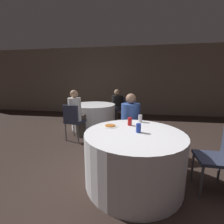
{
  "coord_description": "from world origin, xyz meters",
  "views": [
    {
      "loc": [
        0.15,
        -1.87,
        1.4
      ],
      "look_at": [
        -0.28,
        0.89,
        0.82
      ],
      "focal_mm": 24.0,
      "sensor_mm": 36.0,
      "label": 1
    }
  ],
  "objects_px": {
    "table_far": "(94,116)",
    "person_blue_shirt": "(131,122)",
    "person_white_shirt": "(77,115)",
    "table_near": "(134,157)",
    "soda_can_red": "(130,121)",
    "person_black_shirt": "(116,105)",
    "chair_far_northeast": "(119,107)",
    "pizza_plate_near": "(110,126)",
    "chair_far_south": "(73,119)",
    "chair_near_north": "(130,124)",
    "soda_can_blue": "(138,128)",
    "chair_near_east": "(222,153)",
    "soda_can_silver": "(140,118)"
  },
  "relations": [
    {
      "from": "pizza_plate_near",
      "to": "soda_can_silver",
      "type": "xyz_separation_m",
      "value": [
        0.46,
        0.32,
        0.05
      ]
    },
    {
      "from": "person_black_shirt",
      "to": "table_near",
      "type": "bearing_deg",
      "value": 142.13
    },
    {
      "from": "soda_can_blue",
      "to": "chair_near_east",
      "type": "bearing_deg",
      "value": -3.21
    },
    {
      "from": "pizza_plate_near",
      "to": "soda_can_silver",
      "type": "bearing_deg",
      "value": 34.83
    },
    {
      "from": "soda_can_blue",
      "to": "chair_far_northeast",
      "type": "bearing_deg",
      "value": 101.02
    },
    {
      "from": "chair_near_north",
      "to": "pizza_plate_near",
      "type": "xyz_separation_m",
      "value": [
        -0.28,
        -0.85,
        0.2
      ]
    },
    {
      "from": "chair_near_north",
      "to": "soda_can_silver",
      "type": "bearing_deg",
      "value": 104.04
    },
    {
      "from": "person_blue_shirt",
      "to": "soda_can_silver",
      "type": "relative_size",
      "value": 9.57
    },
    {
      "from": "chair_far_northeast",
      "to": "chair_near_east",
      "type": "bearing_deg",
      "value": 157.08
    },
    {
      "from": "table_near",
      "to": "pizza_plate_near",
      "type": "relative_size",
      "value": 5.55
    },
    {
      "from": "chair_near_north",
      "to": "chair_far_south",
      "type": "distance_m",
      "value": 1.36
    },
    {
      "from": "table_far",
      "to": "table_near",
      "type": "bearing_deg",
      "value": -62.01
    },
    {
      "from": "soda_can_red",
      "to": "soda_can_silver",
      "type": "relative_size",
      "value": 1.0
    },
    {
      "from": "chair_far_northeast",
      "to": "pizza_plate_near",
      "type": "height_order",
      "value": "chair_far_northeast"
    },
    {
      "from": "chair_far_south",
      "to": "chair_far_northeast",
      "type": "bearing_deg",
      "value": 75.38
    },
    {
      "from": "table_far",
      "to": "person_black_shirt",
      "type": "relative_size",
      "value": 1.15
    },
    {
      "from": "chair_near_east",
      "to": "chair_near_north",
      "type": "relative_size",
      "value": 1.0
    },
    {
      "from": "chair_near_east",
      "to": "chair_far_northeast",
      "type": "bearing_deg",
      "value": 29.79
    },
    {
      "from": "table_near",
      "to": "soda_can_red",
      "type": "bearing_deg",
      "value": 103.31
    },
    {
      "from": "table_near",
      "to": "pizza_plate_near",
      "type": "bearing_deg",
      "value": 148.66
    },
    {
      "from": "person_white_shirt",
      "to": "table_near",
      "type": "bearing_deg",
      "value": -35.17
    },
    {
      "from": "person_black_shirt",
      "to": "soda_can_red",
      "type": "distance_m",
      "value": 2.78
    },
    {
      "from": "chair_near_north",
      "to": "chair_far_northeast",
      "type": "xyz_separation_m",
      "value": [
        -0.46,
        2.07,
        0.0
      ]
    },
    {
      "from": "person_black_shirt",
      "to": "soda_can_blue",
      "type": "bearing_deg",
      "value": 143.12
    },
    {
      "from": "table_near",
      "to": "person_blue_shirt",
      "type": "relative_size",
      "value": 1.16
    },
    {
      "from": "chair_far_northeast",
      "to": "person_white_shirt",
      "type": "distance_m",
      "value": 1.9
    },
    {
      "from": "table_far",
      "to": "person_white_shirt",
      "type": "xyz_separation_m",
      "value": [
        -0.17,
        -0.88,
        0.23
      ]
    },
    {
      "from": "chair_near_north",
      "to": "chair_far_northeast",
      "type": "height_order",
      "value": "same"
    },
    {
      "from": "soda_can_red",
      "to": "soda_can_silver",
      "type": "bearing_deg",
      "value": 53.26
    },
    {
      "from": "person_white_shirt",
      "to": "soda_can_blue",
      "type": "distance_m",
      "value": 2.06
    },
    {
      "from": "table_far",
      "to": "person_black_shirt",
      "type": "bearing_deg",
      "value": 50.09
    },
    {
      "from": "person_white_shirt",
      "to": "soda_can_blue",
      "type": "relative_size",
      "value": 9.85
    },
    {
      "from": "pizza_plate_near",
      "to": "table_near",
      "type": "bearing_deg",
      "value": -31.34
    },
    {
      "from": "person_white_shirt",
      "to": "person_black_shirt",
      "type": "height_order",
      "value": "person_white_shirt"
    },
    {
      "from": "chair_far_south",
      "to": "chair_near_north",
      "type": "bearing_deg",
      "value": 1.86
    },
    {
      "from": "soda_can_blue",
      "to": "chair_far_south",
      "type": "bearing_deg",
      "value": 139.33
    },
    {
      "from": "chair_far_northeast",
      "to": "table_far",
      "type": "bearing_deg",
      "value": 90.0
    },
    {
      "from": "soda_can_red",
      "to": "table_far",
      "type": "bearing_deg",
      "value": 120.06
    },
    {
      "from": "soda_can_red",
      "to": "soda_can_blue",
      "type": "bearing_deg",
      "value": -67.56
    },
    {
      "from": "soda_can_silver",
      "to": "person_blue_shirt",
      "type": "bearing_deg",
      "value": 113.92
    },
    {
      "from": "soda_can_silver",
      "to": "person_black_shirt",
      "type": "bearing_deg",
      "value": 106.73
    },
    {
      "from": "table_near",
      "to": "table_far",
      "type": "xyz_separation_m",
      "value": [
        -1.24,
        2.33,
        0.0
      ]
    },
    {
      "from": "soda_can_silver",
      "to": "chair_far_northeast",
      "type": "bearing_deg",
      "value": 104.0
    },
    {
      "from": "table_near",
      "to": "person_white_shirt",
      "type": "bearing_deg",
      "value": 134.15
    },
    {
      "from": "table_near",
      "to": "soda_can_blue",
      "type": "bearing_deg",
      "value": 8.67
    },
    {
      "from": "chair_near_east",
      "to": "table_near",
      "type": "bearing_deg",
      "value": 90.0
    },
    {
      "from": "table_near",
      "to": "chair_far_northeast",
      "type": "distance_m",
      "value": 3.2
    },
    {
      "from": "chair_near_north",
      "to": "chair_far_south",
      "type": "relative_size",
      "value": 1.0
    },
    {
      "from": "chair_far_south",
      "to": "soda_can_red",
      "type": "xyz_separation_m",
      "value": [
        1.36,
        -0.97,
        0.25
      ]
    },
    {
      "from": "table_far",
      "to": "person_blue_shirt",
      "type": "bearing_deg",
      "value": -50.41
    }
  ]
}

